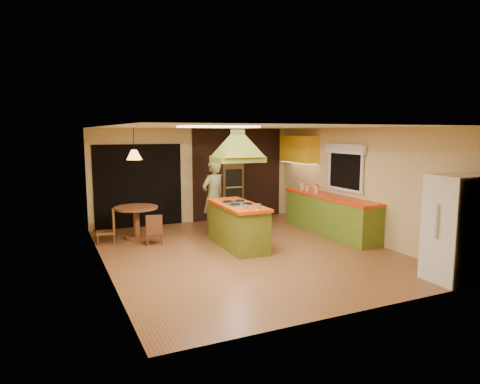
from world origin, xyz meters
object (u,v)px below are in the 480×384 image
dining_table (136,216)px  canister_large (302,186)px  refrigerator (453,229)px  kitchen_island (238,225)px  man (213,197)px  wall_oven (230,188)px

dining_table → canister_large: 4.26m
refrigerator → canister_large: size_ratio=8.93×
kitchen_island → man: (-0.05, 1.27, 0.42)m
refrigerator → dining_table: size_ratio=1.79×
kitchen_island → dining_table: 2.42m
canister_large → dining_table: bearing=175.3°
man → wall_oven: (0.95, 1.24, 0.02)m
kitchen_island → wall_oven: 2.71m
canister_large → wall_oven: bearing=141.1°
kitchen_island → man: man is taller
man → dining_table: bearing=-33.4°
dining_table → canister_large: canister_large is taller
refrigerator → dining_table: refrigerator is taller
dining_table → canister_large: bearing=-4.7°
wall_oven → refrigerator: bearing=-75.8°
wall_oven → canister_large: wall_oven is taller
man → refrigerator: bearing=95.3°
kitchen_island → wall_oven: size_ratio=1.03×
kitchen_island → wall_oven: (0.90, 2.52, 0.44)m
man → wall_oven: wall_oven is taller
refrigerator → canister_large: 4.63m
kitchen_island → wall_oven: wall_oven is taller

